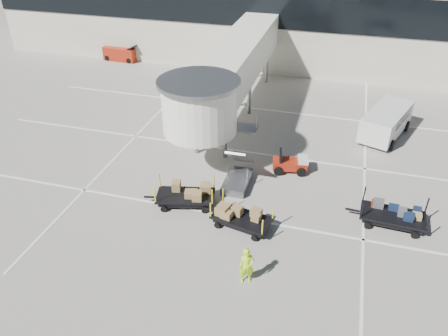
% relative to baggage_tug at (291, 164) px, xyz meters
% --- Properties ---
extents(ground, '(140.00, 140.00, 0.00)m').
position_rel_baggage_tug_xyz_m(ground, '(-1.44, -7.47, -0.51)').
color(ground, '#ACA599').
rests_on(ground, ground).
extents(lane_markings, '(40.00, 30.00, 0.02)m').
position_rel_baggage_tug_xyz_m(lane_markings, '(-2.10, 1.86, -0.50)').
color(lane_markings, white).
rests_on(lane_markings, ground).
extents(terminal, '(64.00, 12.11, 15.20)m').
position_rel_baggage_tug_xyz_m(terminal, '(-1.79, 22.47, 3.59)').
color(terminal, beige).
rests_on(terminal, ground).
extents(jet_bridge, '(5.70, 20.40, 6.03)m').
position_rel_baggage_tug_xyz_m(jet_bridge, '(-5.41, 4.79, 3.77)').
color(jet_bridge, white).
rests_on(jet_bridge, ground).
extents(baggage_tug, '(2.31, 1.71, 1.41)m').
position_rel_baggage_tug_xyz_m(baggage_tug, '(0.00, 0.00, 0.00)').
color(baggage_tug, maroon).
rests_on(baggage_tug, ground).
extents(suitcase_cart, '(4.11, 1.84, 1.60)m').
position_rel_baggage_tug_xyz_m(suitcase_cart, '(5.83, -3.78, 0.04)').
color(suitcase_cart, black).
rests_on(suitcase_cart, ground).
extents(box_cart_near, '(3.85, 2.13, 1.48)m').
position_rel_baggage_tug_xyz_m(box_cart_near, '(-1.72, -6.20, 0.06)').
color(box_cart_near, black).
rests_on(box_cart_near, ground).
extents(box_cart_far, '(4.08, 2.31, 1.56)m').
position_rel_baggage_tug_xyz_m(box_cart_far, '(-5.23, -5.12, 0.08)').
color(box_cart_far, black).
rests_on(box_cart_far, ground).
extents(ground_worker, '(0.82, 0.70, 1.90)m').
position_rel_baggage_tug_xyz_m(ground_worker, '(-0.54, -9.79, 0.44)').
color(ground_worker, '#BAF319').
rests_on(ground_worker, ground).
extents(minivan, '(3.85, 5.74, 2.02)m').
position_rel_baggage_tug_xyz_m(minivan, '(5.85, 6.68, 0.70)').
color(minivan, silver).
rests_on(minivan, ground).
extents(belt_loader, '(3.82, 1.72, 1.80)m').
position_rel_baggage_tug_xyz_m(belt_loader, '(-20.19, 16.53, 0.17)').
color(belt_loader, maroon).
rests_on(belt_loader, ground).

